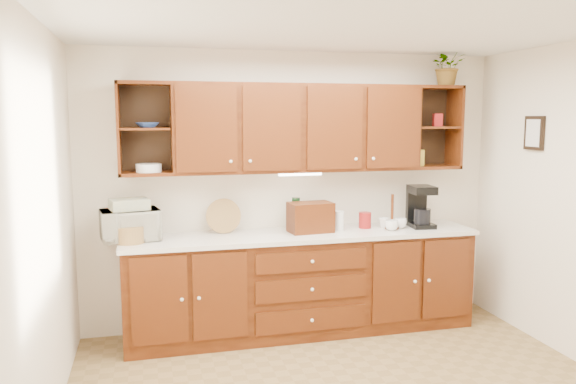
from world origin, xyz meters
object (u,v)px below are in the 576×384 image
potted_plant (448,66)px  bread_box (310,217)px  coffee_maker (420,207)px  microwave (130,225)px

potted_plant → bread_box: bearing=-176.6°
coffee_maker → potted_plant: 1.38m
microwave → bread_box: bearing=-11.2°
coffee_maker → bread_box: bearing=-175.0°
bread_box → microwave: bearing=173.2°
potted_plant → microwave: bearing=-179.2°
bread_box → potted_plant: potted_plant is taller
microwave → coffee_maker: 2.70m
coffee_maker → potted_plant: (0.29, 0.10, 1.34)m
microwave → coffee_maker: (2.69, -0.05, 0.06)m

